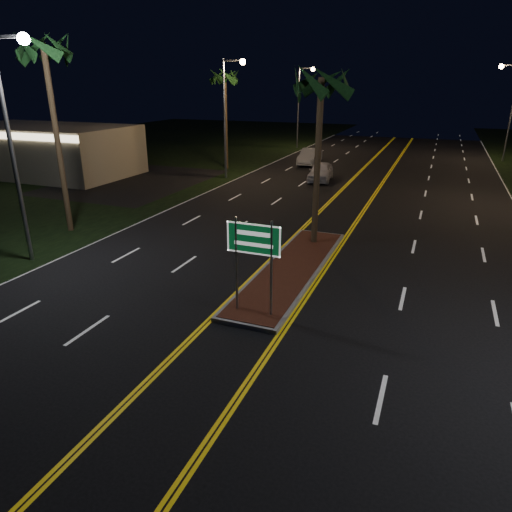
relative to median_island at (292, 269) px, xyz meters
The scene contains 14 objects.
ground 7.00m from the median_island, 90.00° to the right, with size 120.00×120.00×0.00m, color black.
grass_left 34.99m from the median_island, 149.04° to the left, with size 40.00×110.00×0.01m, color black.
median_island is the anchor object (origin of this frame).
highway_sign 4.80m from the median_island, 90.00° to the right, with size 1.80×0.08×3.20m.
commercial_building 29.13m from the median_island, 153.45° to the left, with size 15.00×8.12×4.00m.
streetlight_left_near 12.36m from the median_island, 164.22° to the right, with size 1.91×0.44×9.00m.
streetlight_left_mid 20.80m from the median_island, 121.98° to the left, with size 1.91×0.44×9.00m.
streetlight_left_far 38.89m from the median_island, 106.00° to the left, with size 1.91×0.44×9.00m.
streetlight_right_far 37.00m from the median_island, 73.13° to the left, with size 1.91×0.44×9.00m.
palm_median 8.00m from the median_island, 90.00° to the left, with size 2.40×2.40×8.30m.
palm_left_near 15.20m from the median_island, behind, with size 2.40×2.40×9.80m.
palm_left_far 25.76m from the median_island, 121.36° to the left, with size 2.40×2.40×8.80m.
car_near 19.07m from the median_island, 100.63° to the left, with size 2.17×5.06×1.69m, color silver.
car_far 26.73m from the median_island, 103.81° to the left, with size 2.22×5.18×1.73m, color #B4B8BF.
Camera 1 is at (5.05, -9.72, 7.25)m, focal length 32.00 mm.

